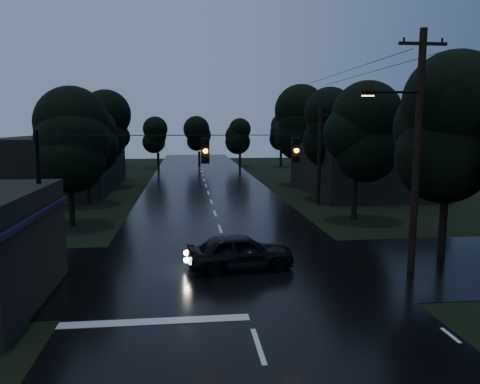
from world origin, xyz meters
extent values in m
cube|color=black|center=(0.00, 30.00, 0.00)|extent=(12.00, 120.00, 0.02)
cube|color=black|center=(0.00, 12.00, 0.00)|extent=(60.00, 9.00, 0.02)
cube|color=black|center=(-7.00, 9.00, 3.20)|extent=(0.30, 7.00, 0.15)
cylinder|color=black|center=(-7.20, 6.00, 1.50)|extent=(0.10, 0.10, 3.00)
cylinder|color=black|center=(-7.20, 12.00, 1.50)|extent=(0.10, 0.10, 3.00)
cube|color=#FFC766|center=(-7.05, 7.50, 2.50)|extent=(0.06, 1.60, 0.50)
cube|color=#FFC766|center=(-7.05, 10.20, 2.50)|extent=(0.06, 1.20, 0.50)
cube|color=black|center=(14.00, 34.00, 2.20)|extent=(10.00, 14.00, 4.40)
cube|color=black|center=(-14.00, 40.00, 2.50)|extent=(10.00, 16.00, 5.00)
cylinder|color=black|center=(7.50, 11.00, 5.00)|extent=(0.30, 0.30, 10.00)
cube|color=black|center=(7.50, 11.00, 9.40)|extent=(2.00, 0.12, 0.12)
cylinder|color=black|center=(6.40, 11.00, 7.50)|extent=(2.20, 0.10, 0.10)
cube|color=black|center=(5.30, 11.00, 7.45)|extent=(0.60, 0.25, 0.18)
cube|color=#FFB266|center=(5.30, 11.00, 7.35)|extent=(0.45, 0.18, 0.03)
cylinder|color=black|center=(8.30, 28.00, 3.75)|extent=(0.30, 0.30, 7.50)
cube|color=black|center=(8.30, 28.00, 6.90)|extent=(2.00, 0.12, 0.12)
cylinder|color=black|center=(-7.50, 11.00, 3.00)|extent=(0.18, 0.18, 6.00)
cylinder|color=black|center=(0.00, 11.00, 5.80)|extent=(15.00, 0.03, 0.03)
cube|color=black|center=(-1.20, 11.00, 5.20)|extent=(0.32, 0.25, 1.00)
sphere|color=orange|center=(-1.20, 10.85, 5.20)|extent=(0.18, 0.18, 0.18)
cube|color=black|center=(2.40, 11.00, 5.20)|extent=(0.32, 0.25, 1.00)
sphere|color=orange|center=(2.40, 10.85, 5.20)|extent=(0.18, 0.18, 0.18)
cylinder|color=black|center=(10.00, 13.00, 1.40)|extent=(0.36, 0.36, 2.80)
sphere|color=black|center=(10.00, 13.00, 4.80)|extent=(4.48, 4.48, 4.48)
sphere|color=black|center=(10.00, 13.00, 6.00)|extent=(4.48, 4.48, 4.48)
sphere|color=black|center=(10.00, 13.00, 7.20)|extent=(4.48, 4.48, 4.48)
cylinder|color=black|center=(-9.00, 22.00, 1.22)|extent=(0.36, 0.36, 2.45)
sphere|color=black|center=(-9.00, 22.00, 4.20)|extent=(3.92, 3.92, 3.92)
sphere|color=black|center=(-9.00, 22.00, 5.25)|extent=(3.92, 3.92, 3.92)
sphere|color=black|center=(-9.00, 22.00, 6.30)|extent=(3.92, 3.92, 3.92)
cylinder|color=black|center=(-9.60, 30.00, 1.31)|extent=(0.36, 0.36, 2.62)
sphere|color=black|center=(-9.60, 30.00, 4.50)|extent=(4.20, 4.20, 4.20)
sphere|color=black|center=(-9.60, 30.00, 5.62)|extent=(4.20, 4.20, 4.20)
sphere|color=black|center=(-9.60, 30.00, 6.75)|extent=(4.20, 4.20, 4.20)
cylinder|color=black|center=(-10.20, 40.00, 1.40)|extent=(0.36, 0.36, 2.80)
sphere|color=black|center=(-10.20, 40.00, 4.80)|extent=(4.48, 4.48, 4.48)
sphere|color=black|center=(-10.20, 40.00, 6.00)|extent=(4.48, 4.48, 4.48)
sphere|color=black|center=(-10.20, 40.00, 7.20)|extent=(4.48, 4.48, 4.48)
cylinder|color=black|center=(9.00, 22.00, 1.31)|extent=(0.36, 0.36, 2.62)
sphere|color=black|center=(9.00, 22.00, 4.50)|extent=(4.20, 4.20, 4.20)
sphere|color=black|center=(9.00, 22.00, 5.62)|extent=(4.20, 4.20, 4.20)
sphere|color=black|center=(9.00, 22.00, 6.75)|extent=(4.20, 4.20, 4.20)
cylinder|color=black|center=(9.60, 30.00, 1.40)|extent=(0.36, 0.36, 2.80)
sphere|color=black|center=(9.60, 30.00, 4.80)|extent=(4.48, 4.48, 4.48)
sphere|color=black|center=(9.60, 30.00, 6.00)|extent=(4.48, 4.48, 4.48)
sphere|color=black|center=(9.60, 30.00, 7.20)|extent=(4.48, 4.48, 4.48)
cylinder|color=black|center=(10.20, 40.00, 1.49)|extent=(0.36, 0.36, 2.97)
sphere|color=black|center=(10.20, 40.00, 5.10)|extent=(4.76, 4.76, 4.76)
sphere|color=black|center=(10.20, 40.00, 6.38)|extent=(4.76, 4.76, 4.76)
sphere|color=black|center=(10.20, 40.00, 7.65)|extent=(4.76, 4.76, 4.76)
imported|color=black|center=(0.31, 12.15, 0.79)|extent=(4.81, 2.41, 1.57)
camera|label=1|loc=(-1.93, -7.28, 6.21)|focal=35.00mm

